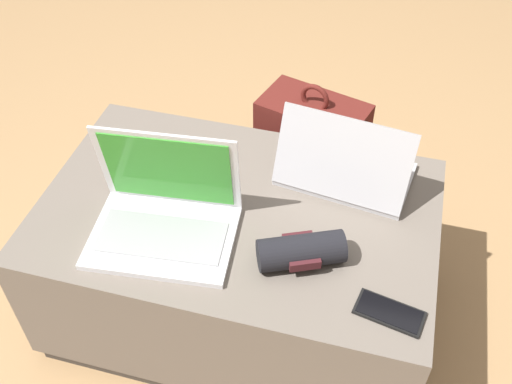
# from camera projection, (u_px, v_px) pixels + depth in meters

# --- Properties ---
(ground_plane) EXTENTS (14.00, 14.00, 0.00)m
(ground_plane) POSITION_uv_depth(u_px,v_px,m) (240.00, 305.00, 1.87)
(ground_plane) COLOR tan
(ottoman) EXTENTS (1.04, 0.67, 0.44)m
(ottoman) POSITION_uv_depth(u_px,v_px,m) (239.00, 261.00, 1.72)
(ottoman) COLOR #3D3832
(ottoman) RESTS_ON ground_plane
(laptop_near) EXTENTS (0.38, 0.29, 0.27)m
(laptop_near) POSITION_uv_depth(u_px,v_px,m) (165.00, 214.00, 1.47)
(laptop_near) COLOR silver
(laptop_near) RESTS_ON ottoman
(laptop_far) EXTENTS (0.38, 0.27, 0.22)m
(laptop_far) POSITION_uv_depth(u_px,v_px,m) (345.00, 169.00, 1.60)
(laptop_far) COLOR #B7B7BC
(laptop_far) RESTS_ON ottoman
(cell_phone) EXTENTS (0.16, 0.10, 0.01)m
(cell_phone) POSITION_uv_depth(u_px,v_px,m) (389.00, 313.00, 1.33)
(cell_phone) COLOR black
(cell_phone) RESTS_ON ottoman
(backpack) EXTENTS (0.37, 0.31, 0.54)m
(backpack) POSITION_uv_depth(u_px,v_px,m) (311.00, 160.00, 2.02)
(backpack) COLOR #5B1E19
(backpack) RESTS_ON ground_plane
(wrist_brace) EXTENTS (0.22, 0.16, 0.08)m
(wrist_brace) POSITION_uv_depth(u_px,v_px,m) (301.00, 251.00, 1.41)
(wrist_brace) COLOR black
(wrist_brace) RESTS_ON ottoman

